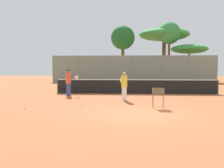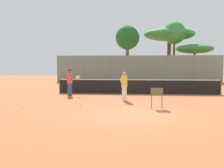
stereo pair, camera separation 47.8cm
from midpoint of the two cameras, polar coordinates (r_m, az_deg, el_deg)
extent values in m
plane|color=#B26038|center=(11.49, 6.98, -6.51)|extent=(80.00, 80.00, 0.00)
cylinder|color=#26592D|center=(20.23, -10.62, -0.43)|extent=(0.10, 0.10, 1.07)
cylinder|color=#26592D|center=(20.41, 23.21, -0.65)|extent=(0.10, 0.10, 1.07)
cube|color=black|center=(19.44, 6.37, -0.65)|extent=(11.82, 0.01, 1.01)
cube|color=white|center=(19.40, 6.39, 0.92)|extent=(11.82, 0.02, 0.06)
cylinder|color=gray|center=(33.99, -11.39, 3.27)|extent=(0.08, 0.08, 3.31)
cylinder|color=gray|center=(33.17, -5.77, 3.31)|extent=(0.08, 0.08, 3.31)
cylinder|color=gray|center=(32.68, 0.07, 3.32)|extent=(0.08, 0.08, 3.31)
cylinder|color=gray|center=(32.53, 6.03, 3.29)|extent=(0.08, 0.08, 3.31)
cylinder|color=gray|center=(32.74, 11.98, 3.23)|extent=(0.08, 0.08, 3.31)
cylinder|color=gray|center=(33.29, 17.78, 3.14)|extent=(0.08, 0.08, 3.31)
cylinder|color=gray|center=(34.18, 23.35, 3.02)|extent=(0.08, 0.08, 3.31)
cube|color=gray|center=(32.53, 6.03, 3.29)|extent=(20.32, 0.01, 3.31)
cylinder|color=brown|center=(36.19, 17.83, 3.45)|extent=(0.24, 0.24, 3.63)
ellipsoid|color=#338438|center=(36.25, 17.91, 7.28)|extent=(4.84, 4.84, 1.21)
cylinder|color=brown|center=(38.26, 12.63, 5.02)|extent=(0.52, 0.52, 5.56)
ellipsoid|color=#388E42|center=(38.49, 12.72, 10.49)|extent=(7.13, 7.13, 1.78)
cylinder|color=brown|center=(36.29, 13.67, 5.03)|extent=(0.31, 0.31, 5.52)
sphere|color=#388E42|center=(36.53, 13.77, 10.77)|extent=(2.99, 2.99, 2.99)
cylinder|color=brown|center=(35.18, 3.75, 4.60)|extent=(0.43, 0.43, 4.82)
sphere|color=#1E6028|center=(35.37, 3.77, 10.05)|extent=(3.17, 3.17, 3.17)
cylinder|color=white|center=(15.68, 3.57, -2.14)|extent=(0.29, 0.29, 0.82)
cylinder|color=yellow|center=(15.61, 3.58, 0.60)|extent=(0.36, 0.36, 0.68)
sphere|color=tan|center=(15.59, 3.59, 2.25)|extent=(0.22, 0.22, 0.22)
cylinder|color=black|center=(15.96, 3.08, 0.06)|extent=(0.09, 0.14, 0.27)
ellipsoid|color=silver|center=(16.11, 2.84, 0.88)|extent=(0.19, 0.37, 0.43)
cylinder|color=#334C8C|center=(18.39, -8.42, -1.19)|extent=(0.30, 0.30, 0.86)
cylinder|color=#E54C38|center=(18.33, -8.45, 1.25)|extent=(0.37, 0.37, 0.71)
sphere|color=#8C6647|center=(18.32, -8.46, 2.73)|extent=(0.23, 0.23, 0.23)
cylinder|color=black|center=(18.31, -8.47, 3.04)|extent=(0.24, 0.24, 0.06)
cylinder|color=black|center=(18.34, -7.29, 0.71)|extent=(0.15, 0.06, 0.27)
ellipsoid|color=silver|center=(18.32, -6.73, 1.40)|extent=(0.39, 0.11, 0.43)
cylinder|color=brown|center=(12.89, 9.68, -3.82)|extent=(0.02, 0.02, 0.69)
cylinder|color=brown|center=(12.94, 11.94, -3.82)|extent=(0.02, 0.02, 0.69)
cylinder|color=brown|center=(13.25, 9.57, -3.61)|extent=(0.02, 0.02, 0.69)
cylinder|color=brown|center=(13.29, 11.77, -3.61)|extent=(0.02, 0.02, 0.69)
cube|color=brown|center=(13.05, 10.76, -2.18)|extent=(0.55, 0.40, 0.01)
cube|color=brown|center=(12.83, 10.85, -1.64)|extent=(0.55, 0.01, 0.30)
cube|color=brown|center=(13.23, 10.69, -1.46)|extent=(0.55, 0.01, 0.30)
cube|color=brown|center=(13.01, 9.56, -1.54)|extent=(0.01, 0.40, 0.30)
cube|color=brown|center=(13.06, 11.97, -1.55)|extent=(0.01, 0.40, 0.30)
sphere|color=#D1E54C|center=(13.09, 11.37, -1.76)|extent=(0.07, 0.07, 0.07)
sphere|color=#D1E54C|center=(13.08, 11.54, -2.00)|extent=(0.07, 0.07, 0.07)
sphere|color=#D1E54C|center=(13.03, 11.00, -2.01)|extent=(0.07, 0.07, 0.07)
sphere|color=#D1E54C|center=(13.11, 11.38, -1.75)|extent=(0.07, 0.07, 0.07)
sphere|color=#D1E54C|center=(13.00, 10.93, -1.80)|extent=(0.07, 0.07, 0.07)
sphere|color=#D1E54C|center=(13.04, 11.45, -1.79)|extent=(0.07, 0.07, 0.07)
sphere|color=#D1E54C|center=(13.10, 10.98, -1.98)|extent=(0.07, 0.07, 0.07)
sphere|color=#D1E54C|center=(12.94, 10.06, -2.05)|extent=(0.07, 0.07, 0.07)
sphere|color=#D1E54C|center=(13.42, -17.66, -5.00)|extent=(0.07, 0.07, 0.07)
sphere|color=#D1E54C|center=(13.60, -5.88, -4.71)|extent=(0.07, 0.07, 0.07)
sphere|color=#D1E54C|center=(18.52, -6.03, -2.35)|extent=(0.07, 0.07, 0.07)
sphere|color=#D1E54C|center=(16.08, 16.16, -3.48)|extent=(0.07, 0.07, 0.07)
camera|label=1|loc=(0.24, -89.12, 0.06)|focal=42.00mm
camera|label=2|loc=(0.24, 90.88, -0.06)|focal=42.00mm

